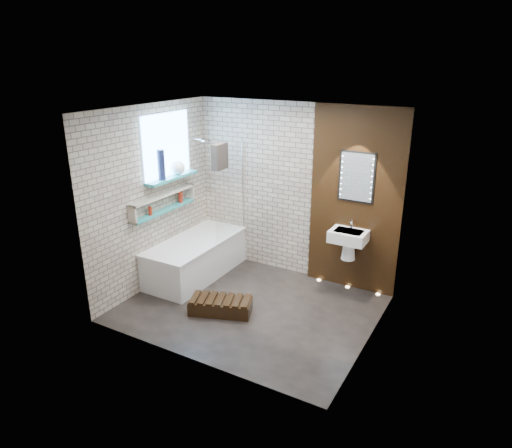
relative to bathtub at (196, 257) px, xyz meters
The scene contains 15 objects.
ground 1.34m from the bathtub, 20.18° to the right, with size 3.20×3.20×0.00m, color black.
room_shell 1.65m from the bathtub, 20.18° to the right, with size 3.24×3.20×2.60m.
walnut_panel 2.53m from the bathtub, 20.65° to the left, with size 1.30×0.06×2.60m, color black.
clerestory_window 1.65m from the bathtub, 163.78° to the right, with size 0.18×1.00×0.94m.
display_niche 1.00m from the bathtub, 135.46° to the right, with size 0.14×1.30×0.26m.
bathtub is the anchor object (origin of this frame).
bath_screen 1.14m from the bathtub, 51.10° to the left, with size 0.01×0.78×1.40m, color white.
towel 1.61m from the bathtub, 29.14° to the left, with size 0.11×0.28×0.37m, color black.
shower_head 1.78m from the bathtub, 98.54° to the left, with size 0.18×0.18×0.02m, color silver.
washbasin 2.32m from the bathtub, 16.01° to the left, with size 0.50×0.36×0.58m.
led_mirror 2.68m from the bathtub, 19.78° to the left, with size 0.50×0.02×0.70m.
walnut_step 1.22m from the bathtub, 38.49° to the right, with size 0.80×0.36×0.18m, color black.
niche_bottles 0.95m from the bathtub, 147.19° to the right, with size 0.07×0.74×0.17m.
sill_vases 1.43m from the bathtub, 162.15° to the right, with size 0.20×0.51×0.43m.
floor_uplights 2.32m from the bathtub, 19.02° to the left, with size 0.96×0.06×0.01m.
Camera 1 is at (2.75, -4.73, 3.20)m, focal length 32.48 mm.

